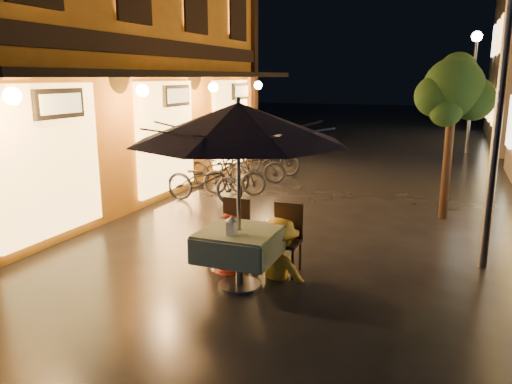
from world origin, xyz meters
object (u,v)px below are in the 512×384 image
at_px(streetlamp_near, 505,60).
at_px(patio_umbrella, 238,123).
at_px(cafe_table, 239,244).
at_px(table_lantern, 232,224).
at_px(bicycle_0, 204,181).
at_px(person_orange, 227,215).
at_px(person_yellow, 279,220).

bearing_deg(streetlamp_near, patio_umbrella, -147.55).
relative_size(cafe_table, table_lantern, 3.96).
distance_m(patio_umbrella, bicycle_0, 4.92).
distance_m(cafe_table, person_orange, 0.71).
xyz_separation_m(person_orange, bicycle_0, (-2.09, 3.36, -0.31)).
relative_size(cafe_table, person_yellow, 0.62).
xyz_separation_m(person_orange, person_yellow, (0.77, 0.01, 0.01)).
distance_m(patio_umbrella, person_orange, 1.52).
relative_size(patio_umbrella, person_orange, 1.73).
bearing_deg(table_lantern, person_yellow, 65.18).
xyz_separation_m(streetlamp_near, bicycle_0, (-5.52, 1.98, -2.44)).
xyz_separation_m(patio_umbrella, person_yellow, (0.36, 0.54, -1.35)).
bearing_deg(bicycle_0, table_lantern, -148.84).
bearing_deg(table_lantern, bicycle_0, 121.24).
height_order(person_yellow, bicycle_0, person_yellow).
height_order(patio_umbrella, bicycle_0, patio_umbrella).
distance_m(cafe_table, patio_umbrella, 1.56).
relative_size(streetlamp_near, patio_umbrella, 1.55).
xyz_separation_m(streetlamp_near, table_lantern, (-3.02, -2.15, -2.00)).
height_order(cafe_table, bicycle_0, bicycle_0).
xyz_separation_m(patio_umbrella, person_orange, (-0.41, 0.54, -1.36)).
distance_m(patio_umbrella, person_yellow, 1.50).
relative_size(patio_umbrella, person_yellow, 1.71).
height_order(table_lantern, bicycle_0, table_lantern).
relative_size(streetlamp_near, person_orange, 2.67).
distance_m(person_orange, person_yellow, 0.77).
relative_size(person_orange, person_yellow, 0.99).
height_order(patio_umbrella, person_orange, patio_umbrella).
relative_size(person_orange, bicycle_0, 0.87).
bearing_deg(cafe_table, person_orange, 127.55).
bearing_deg(person_orange, table_lantern, 122.66).
distance_m(table_lantern, bicycle_0, 4.85).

